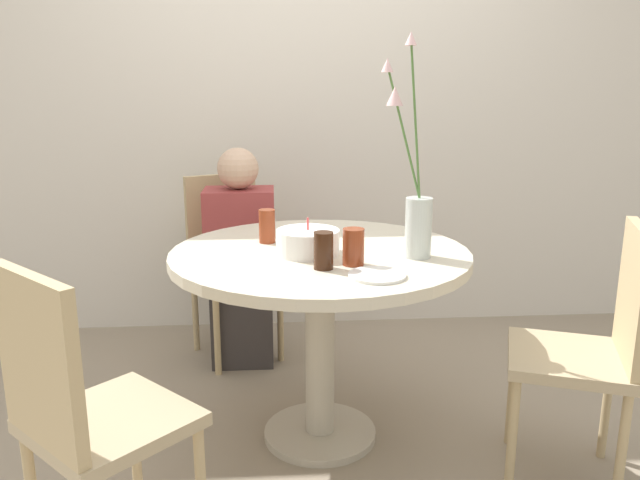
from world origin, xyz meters
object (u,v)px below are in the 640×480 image
(chair_left_flank, at_px, (83,407))
(drink_glass_2, at_px, (353,247))
(flower_vase, at_px, (415,202))
(drink_glass_0, at_px, (267,226))
(birthday_cake, at_px, (308,242))
(drink_glass_1, at_px, (323,251))
(chair_near_front, at_px, (229,253))
(side_plate, at_px, (377,275))
(chair_far_back, at_px, (595,340))
(person_guest, at_px, (241,265))

(chair_left_flank, distance_m, drink_glass_2, 0.98)
(flower_vase, height_order, drink_glass_0, flower_vase)
(drink_glass_2, bearing_deg, birthday_cake, 133.84)
(drink_glass_1, bearing_deg, chair_near_front, 109.27)
(chair_near_front, relative_size, flower_vase, 1.21)
(chair_left_flank, height_order, side_plate, chair_left_flank)
(chair_left_flank, relative_size, birthday_cake, 4.04)
(drink_glass_0, bearing_deg, chair_far_back, -23.67)
(birthday_cake, relative_size, person_guest, 0.21)
(chair_left_flank, distance_m, drink_glass_0, 1.02)
(birthday_cake, xyz_separation_m, side_plate, (0.21, -0.30, -0.04))
(birthday_cake, height_order, drink_glass_1, birthday_cake)
(chair_near_front, distance_m, drink_glass_0, 0.84)
(side_plate, distance_m, drink_glass_2, 0.17)
(side_plate, height_order, drink_glass_2, drink_glass_2)
(side_plate, bearing_deg, chair_far_back, -0.00)
(person_guest, bearing_deg, drink_glass_0, -76.99)
(chair_near_front, distance_m, flower_vase, 1.33)
(drink_glass_1, xyz_separation_m, drink_glass_2, (0.11, 0.04, 0.00))
(drink_glass_0, xyz_separation_m, drink_glass_2, (0.30, -0.34, -0.00))
(drink_glass_1, bearing_deg, chair_left_flank, -146.91)
(chair_left_flank, distance_m, birthday_cake, 0.96)
(chair_near_front, relative_size, side_plate, 4.98)
(side_plate, height_order, drink_glass_1, drink_glass_1)
(side_plate, xyz_separation_m, drink_glass_2, (-0.06, 0.15, 0.06))
(chair_left_flank, bearing_deg, birthday_cake, -90.08)
(person_guest, bearing_deg, drink_glass_2, -65.26)
(chair_left_flank, distance_m, side_plate, 0.95)
(drink_glass_2, bearing_deg, chair_left_flank, -148.36)
(birthday_cake, distance_m, drink_glass_2, 0.21)
(flower_vase, bearing_deg, person_guest, 127.57)
(birthday_cake, distance_m, person_guest, 0.91)
(birthday_cake, bearing_deg, flower_vase, -10.27)
(chair_far_back, height_order, flower_vase, flower_vase)
(chair_left_flank, bearing_deg, drink_glass_2, -103.31)
(chair_near_front, bearing_deg, drink_glass_0, -99.07)
(flower_vase, distance_m, side_plate, 0.35)
(flower_vase, relative_size, drink_glass_1, 6.11)
(birthday_cake, xyz_separation_m, drink_glass_0, (-0.15, 0.19, 0.02))
(chair_near_front, bearing_deg, side_plate, -89.99)
(birthday_cake, distance_m, flower_vase, 0.41)
(birthday_cake, xyz_separation_m, drink_glass_2, (0.15, -0.15, 0.02))
(chair_far_back, relative_size, birthday_cake, 4.04)
(chair_near_front, xyz_separation_m, birthday_cake, (0.36, -0.94, 0.29))
(birthday_cake, bearing_deg, drink_glass_2, -46.16)
(side_plate, distance_m, drink_glass_1, 0.20)
(drink_glass_1, distance_m, drink_glass_2, 0.11)
(drink_glass_2, height_order, person_guest, person_guest)
(chair_far_back, distance_m, drink_glass_0, 1.26)
(drink_glass_0, bearing_deg, chair_near_front, 105.31)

